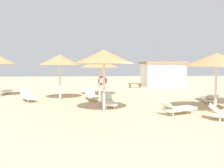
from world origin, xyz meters
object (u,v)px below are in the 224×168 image
at_px(parasol_3, 99,63).
at_px(lounger_7, 177,108).
at_px(bench_0, 172,84).
at_px(lounger_2, 3,91).
at_px(bench_1, 135,84).
at_px(lounger_1, 108,101).
at_px(beach_cabana, 162,74).
at_px(parasol_1, 104,57).
at_px(lounger_6, 28,96).
at_px(parasol_6, 60,60).
at_px(lounger_3, 91,95).
at_px(lounger_4, 209,99).
at_px(parasol_0, 217,60).

bearing_deg(parasol_3, lounger_7, -63.62).
bearing_deg(bench_0, lounger_2, -160.88).
distance_m(lounger_2, bench_1, 12.87).
distance_m(lounger_1, beach_cabana, 14.61).
bearing_deg(parasol_1, lounger_6, 138.51).
relative_size(parasol_6, lounger_1, 1.59).
distance_m(lounger_3, bench_1, 9.79).
xyz_separation_m(lounger_6, bench_1, (8.77, 8.78, 0.02)).
height_order(bench_0, bench_1, same).
height_order(lounger_1, lounger_4, lounger_1).
bearing_deg(lounger_7, lounger_3, 129.17).
bearing_deg(beach_cabana, parasol_6, -135.79).
bearing_deg(parasol_0, parasol_3, 128.61).
bearing_deg(beach_cabana, lounger_6, -139.95).
distance_m(parasol_0, beach_cabana, 15.05).
xyz_separation_m(parasol_1, lounger_4, (6.57, 2.22, -2.43)).
height_order(parasol_1, beach_cabana, parasol_1).
height_order(parasol_0, lounger_4, parasol_0).
distance_m(parasol_6, lounger_6, 3.16).
xyz_separation_m(lounger_6, beach_cabana, (12.12, 10.19, 1.09)).
height_order(lounger_6, bench_0, lounger_6).
relative_size(lounger_3, beach_cabana, 0.42).
height_order(parasol_0, bench_1, parasol_0).
bearing_deg(beach_cabana, lounger_1, -118.86).
bearing_deg(lounger_6, lounger_7, -30.65).
xyz_separation_m(parasol_6, lounger_4, (9.32, -2.37, -2.41)).
distance_m(lounger_2, bench_0, 16.84).
bearing_deg(bench_0, lounger_6, -145.19).
bearing_deg(parasol_1, bench_1, 72.95).
xyz_separation_m(lounger_2, lounger_7, (11.21, -8.37, 0.00)).
bearing_deg(lounger_1, lounger_7, -36.39).
relative_size(parasol_0, lounger_3, 1.63).
relative_size(parasol_6, lounger_2, 1.56).
distance_m(parasol_3, lounger_3, 3.02).
bearing_deg(parasol_3, lounger_4, -32.17).
xyz_separation_m(parasol_0, parasol_1, (-5.43, 0.46, 0.14)).
bearing_deg(lounger_2, parasol_6, -31.98).
bearing_deg(parasol_0, lounger_4, 67.10).
height_order(lounger_2, bench_0, lounger_2).
bearing_deg(beach_cabana, lounger_7, -104.45).
relative_size(lounger_3, bench_1, 1.27).
distance_m(parasol_1, lounger_3, 5.04).
bearing_deg(lounger_2, parasol_1, -44.86).
distance_m(lounger_3, bench_0, 12.48).
relative_size(lounger_4, lounger_6, 1.05).
height_order(parasol_0, lounger_3, parasol_0).
xyz_separation_m(lounger_4, bench_1, (-2.58, 10.78, 0.03)).
bearing_deg(lounger_7, lounger_1, 143.61).
bearing_deg(bench_0, parasol_3, -140.06).
relative_size(lounger_6, bench_1, 1.24).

